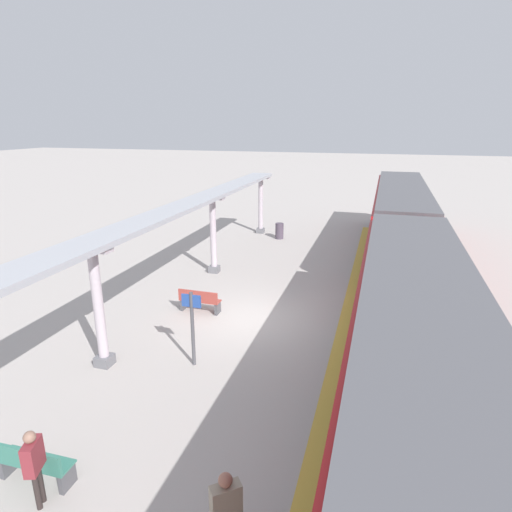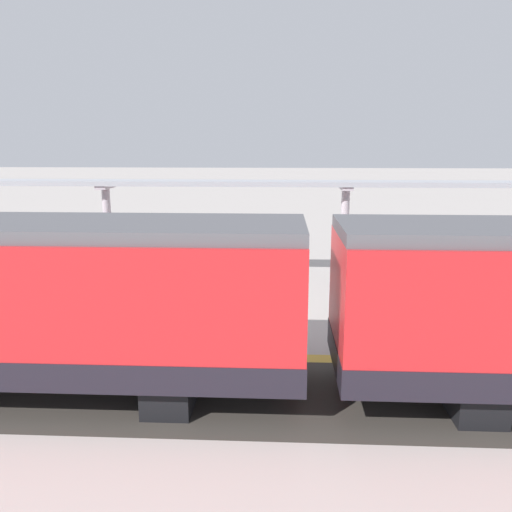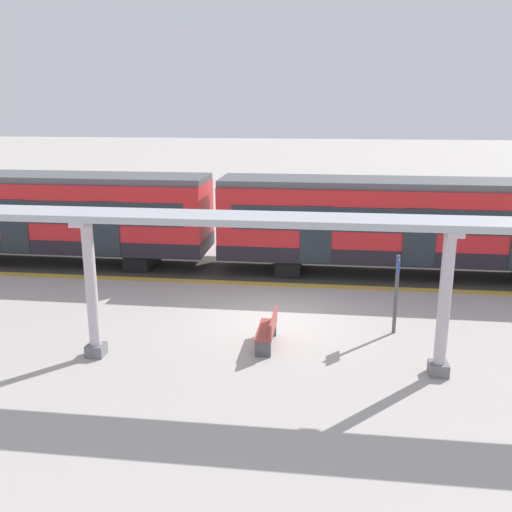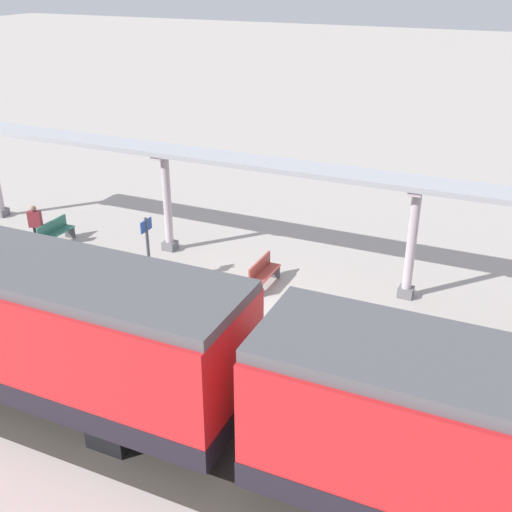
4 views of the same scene
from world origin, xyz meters
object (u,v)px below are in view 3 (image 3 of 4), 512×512
at_px(canopy_pillar_second, 91,288).
at_px(canopy_pillar_third, 444,303).
at_px(train_far_carriage, 414,226).
at_px(platform_info_sign, 397,287).
at_px(train_near_carriage, 31,216).
at_px(bench_near_end, 269,330).

xyz_separation_m(canopy_pillar_second, canopy_pillar_third, (0.00, 8.26, 0.00)).
bearing_deg(train_far_carriage, platform_info_sign, -12.16).
distance_m(train_near_carriage, canopy_pillar_third, 16.28).
distance_m(train_far_carriage, bench_near_end, 8.41).
bearing_deg(train_near_carriage, train_far_carriage, 90.00).
bearing_deg(platform_info_sign, train_near_carriage, -112.95).
height_order(canopy_pillar_second, canopy_pillar_third, same).
height_order(train_far_carriage, canopy_pillar_third, canopy_pillar_third).
xyz_separation_m(canopy_pillar_second, bench_near_end, (-1.13, 4.20, -1.33)).
relative_size(canopy_pillar_second, platform_info_sign, 1.59).
bearing_deg(train_far_carriage, train_near_carriage, -90.00).
xyz_separation_m(train_far_carriage, canopy_pillar_second, (8.07, -8.73, -0.06)).
height_order(train_near_carriage, bench_near_end, train_near_carriage).
bearing_deg(bench_near_end, train_far_carriage, 146.91).
relative_size(train_near_carriage, bench_near_end, 9.33).
height_order(train_far_carriage, canopy_pillar_second, canopy_pillar_second).
bearing_deg(canopy_pillar_third, bench_near_end, -105.49).
xyz_separation_m(train_near_carriage, canopy_pillar_second, (8.07, 5.88, -0.06)).
bearing_deg(bench_near_end, platform_info_sign, 111.17).
bearing_deg(canopy_pillar_second, train_far_carriage, 132.76).
bearing_deg(train_near_carriage, canopy_pillar_third, 60.27).
bearing_deg(platform_info_sign, bench_near_end, -68.83).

